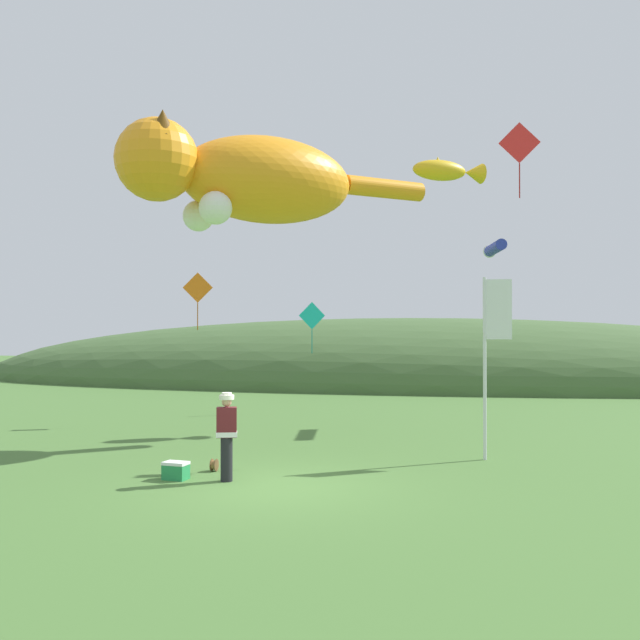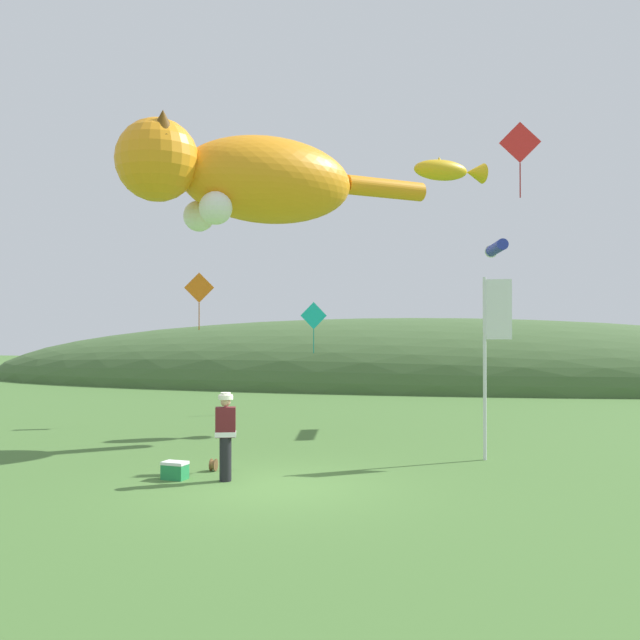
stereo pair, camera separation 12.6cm
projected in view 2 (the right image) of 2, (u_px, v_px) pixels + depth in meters
ground_plane at (275, 488)px, 13.66m from camera, size 120.00×120.00×0.00m
distant_hill_ridge at (439, 384)px, 39.63m from camera, size 53.50×15.64×7.38m
festival_attendant at (226, 433)px, 14.28m from camera, size 0.48×0.38×1.77m
kite_spool at (214, 465)px, 15.27m from camera, size 0.12×0.26×0.26m
picnic_cooler at (175, 470)px, 14.43m from camera, size 0.53×0.39×0.36m
festival_banner_pole at (491, 340)px, 16.58m from camera, size 0.66×0.08×4.26m
kite_giant_cat at (245, 179)px, 19.09m from camera, size 7.49×6.37×2.77m
kite_fish_windsock at (448, 171)px, 23.22m from camera, size 2.51×1.88×0.77m
kite_tube_streamer at (497, 248)px, 23.09m from camera, size 0.71×2.07×0.44m
kite_diamond_teal at (314, 316)px, 26.57m from camera, size 0.89×0.52×1.92m
kite_diamond_red at (520, 143)px, 18.30m from camera, size 1.06×0.09×1.96m
kite_diamond_orange at (199, 288)px, 23.52m from camera, size 0.98×0.21×1.90m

